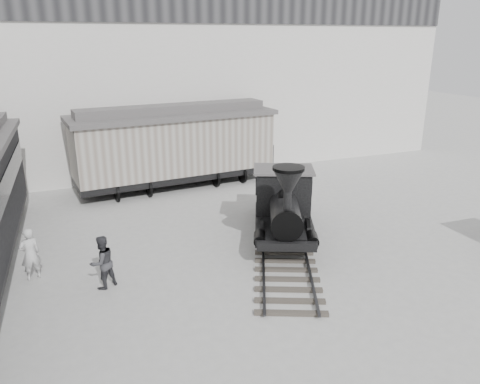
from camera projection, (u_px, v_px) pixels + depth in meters
name	position (u px, v px, depth m)	size (l,w,h in m)	color
ground	(300.00, 299.00, 13.73)	(90.00, 90.00, 0.00)	#9E9E9B
north_wall	(169.00, 72.00, 25.18)	(34.00, 2.51, 11.00)	silver
locomotive	(283.00, 208.00, 17.50)	(5.75, 9.49, 3.35)	#403831
boxcar	(175.00, 144.00, 23.55)	(10.43, 4.04, 4.18)	black
visitor_a	(30.00, 254.00, 14.63)	(0.62, 0.41, 1.71)	silver
visitor_b	(102.00, 262.00, 14.12)	(0.82, 0.64, 1.68)	#36363A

